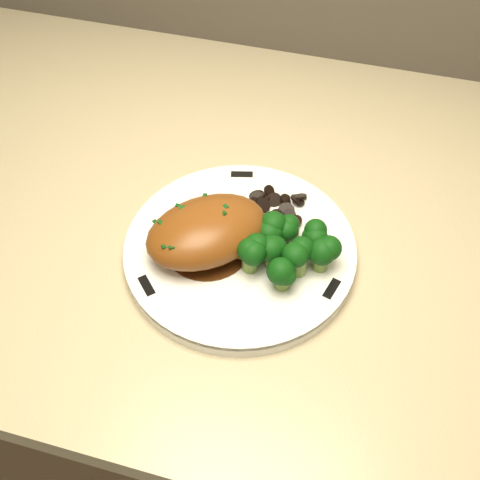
% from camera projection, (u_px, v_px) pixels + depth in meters
% --- Properties ---
extents(counter, '(1.88, 0.64, 0.93)m').
position_uv_depth(counter, '(359.00, 398.00, 0.96)').
color(counter, brown).
rests_on(counter, ground).
extents(plate, '(0.32, 0.32, 0.02)m').
position_uv_depth(plate, '(240.00, 251.00, 0.63)').
color(plate, white).
rests_on(plate, counter).
extents(rim_accent_0, '(0.03, 0.01, 0.00)m').
position_uv_depth(rim_accent_0, '(242.00, 175.00, 0.69)').
color(rim_accent_0, black).
rests_on(rim_accent_0, plate).
extents(rim_accent_1, '(0.02, 0.02, 0.00)m').
position_uv_depth(rim_accent_1, '(147.00, 286.00, 0.59)').
color(rim_accent_1, black).
rests_on(rim_accent_1, plate).
extents(rim_accent_2, '(0.02, 0.03, 0.00)m').
position_uv_depth(rim_accent_2, '(332.00, 289.00, 0.59)').
color(rim_accent_2, black).
rests_on(rim_accent_2, plate).
extents(gravy_pool, '(0.09, 0.09, 0.00)m').
position_uv_depth(gravy_pool, '(208.00, 247.00, 0.62)').
color(gravy_pool, '#3F1F0B').
rests_on(gravy_pool, plate).
extents(chicken_breast, '(0.15, 0.15, 0.05)m').
position_uv_depth(chicken_breast, '(211.00, 232.00, 0.60)').
color(chicken_breast, brown).
rests_on(chicken_breast, plate).
extents(mushroom_pile, '(0.07, 0.05, 0.02)m').
position_uv_depth(mushroom_pile, '(280.00, 211.00, 0.65)').
color(mushroom_pile, black).
rests_on(mushroom_pile, plate).
extents(broccoli_florets, '(0.09, 0.08, 0.04)m').
position_uv_depth(broccoli_florets, '(287.00, 248.00, 0.59)').
color(broccoli_florets, olive).
rests_on(broccoli_florets, plate).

